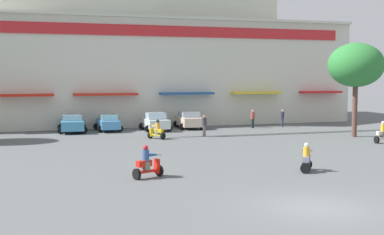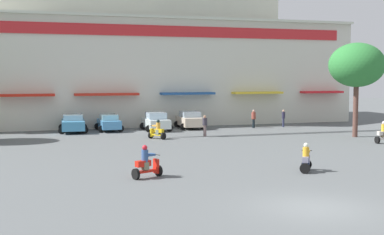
% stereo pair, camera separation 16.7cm
% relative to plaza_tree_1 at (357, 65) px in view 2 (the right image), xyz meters
% --- Properties ---
extents(ground_plane, '(128.00, 128.00, 0.00)m').
position_rel_plaza_tree_1_xyz_m(ground_plane, '(-14.21, -5.23, -5.60)').
color(ground_plane, '#575C5D').
extents(colonial_building, '(43.08, 19.75, 19.41)m').
position_rel_plaza_tree_1_xyz_m(colonial_building, '(-14.21, 18.97, 2.88)').
color(colonial_building, silver).
rests_on(colonial_building, ground).
extents(plaza_tree_1, '(4.34, 4.25, 7.36)m').
position_rel_plaza_tree_1_xyz_m(plaza_tree_1, '(0.00, 0.00, 0.00)').
color(plaza_tree_1, brown).
rests_on(plaza_tree_1, ground).
extents(parked_car_0, '(2.58, 4.43, 1.51)m').
position_rel_plaza_tree_1_xyz_m(parked_car_0, '(-21.02, 9.85, -4.83)').
color(parked_car_0, '#408FC1').
rests_on(parked_car_0, ground).
extents(parked_car_1, '(2.26, 4.02, 1.44)m').
position_rel_plaza_tree_1_xyz_m(parked_car_1, '(-17.96, 10.01, -4.87)').
color(parked_car_1, '#478CC5').
rests_on(parked_car_1, ground).
extents(parked_car_2, '(2.42, 3.86, 1.58)m').
position_rel_plaza_tree_1_xyz_m(parked_car_2, '(-13.97, 9.08, -4.81)').
color(parked_car_2, silver).
rests_on(parked_car_2, ground).
extents(parked_car_3, '(2.54, 4.02, 1.54)m').
position_rel_plaza_tree_1_xyz_m(parked_car_3, '(-10.60, 9.90, -4.82)').
color(parked_car_3, beige).
rests_on(parked_car_3, ground).
extents(scooter_rider_0, '(1.15, 1.38, 1.48)m').
position_rel_plaza_tree_1_xyz_m(scooter_rider_0, '(-11.00, -11.83, -5.00)').
color(scooter_rider_0, black).
rests_on(scooter_rider_0, ground).
extents(scooter_rider_2, '(1.26, 1.41, 1.49)m').
position_rel_plaza_tree_1_xyz_m(scooter_rider_2, '(-15.20, 3.18, -5.00)').
color(scooter_rider_2, black).
rests_on(scooter_rider_2, ground).
extents(scooter_rider_3, '(1.54, 1.07, 1.57)m').
position_rel_plaza_tree_1_xyz_m(scooter_rider_3, '(-18.97, -11.05, -4.96)').
color(scooter_rider_3, black).
rests_on(scooter_rider_3, ground).
extents(pedestrian_0, '(0.54, 0.54, 1.68)m').
position_rel_plaza_tree_1_xyz_m(pedestrian_0, '(-4.89, 8.58, -4.66)').
color(pedestrian_0, black).
rests_on(pedestrian_0, ground).
extents(pedestrian_2, '(0.37, 0.37, 1.62)m').
position_rel_plaza_tree_1_xyz_m(pedestrian_2, '(-1.89, 8.54, -4.67)').
color(pedestrian_2, '#2A2D4A').
rests_on(pedestrian_2, ground).
extents(pedestrian_3, '(0.54, 0.54, 1.68)m').
position_rel_plaza_tree_1_xyz_m(pedestrian_3, '(-11.22, 3.71, -4.66)').
color(pedestrian_3, '#776160').
rests_on(pedestrian_3, ground).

